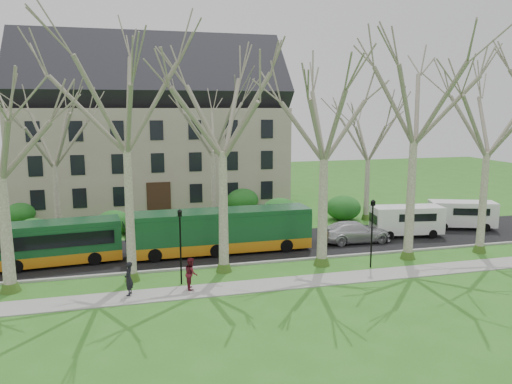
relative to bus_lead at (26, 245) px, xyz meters
The scene contains 16 objects.
ground 15.83m from the bus_lead, 16.38° to the right, with size 120.00×120.00×0.00m, color #2F7120.
sidewalk 16.70m from the bus_lead, 24.67° to the right, with size 70.00×2.00×0.06m, color gray.
road 15.23m from the bus_lead, ahead, with size 80.00×8.00×0.06m, color black.
curb 15.47m from the bus_lead, 11.02° to the right, with size 80.00×0.25×0.14m, color #A5A39E.
building 22.56m from the bus_lead, 64.99° to the left, with size 26.50×12.20×16.00m.
tree_row_verge 16.62m from the bus_lead, 15.33° to the right, with size 49.00×7.00×14.00m.
tree_row_far 15.92m from the bus_lead, 25.42° to the left, with size 33.00×7.00×12.00m.
lamp_row 16.11m from the bus_lead, 19.81° to the right, with size 36.22×0.22×4.30m.
hedges 14.17m from the bus_lead, 42.42° to the left, with size 30.60×8.60×2.00m.
bus_lead is the anchor object (origin of this frame).
bus_follow 12.58m from the bus_lead, ahead, with size 12.37×2.58×3.09m, color #144724, non-canonical shape.
sedan 22.77m from the bus_lead, ahead, with size 2.18×5.37×1.56m, color silver.
van_a 27.45m from the bus_lead, ahead, with size 5.44×1.98×2.38m, color white, non-canonical shape.
van_b 33.30m from the bus_lead, ahead, with size 5.25×1.91×2.29m, color white, non-canonical shape.
pedestrian_a 9.07m from the bus_lead, 46.88° to the right, with size 0.67×0.44×1.84m, color black.
pedestrian_b 11.58m from the bus_lead, 34.26° to the right, with size 0.87×0.67×1.78m, color maroon.
Camera 1 is at (-8.77, -28.68, 10.05)m, focal length 35.00 mm.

